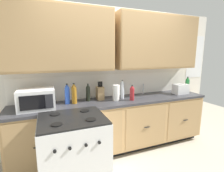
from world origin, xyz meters
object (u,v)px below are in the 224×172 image
Objects in this scene: stove_range at (74,154)px; bottle_clear at (122,89)px; paper_towel_roll at (116,93)px; bottle_green at (187,85)px; bottle_red at (132,93)px; bottle_blue at (67,94)px; toaster at (181,89)px; microwave at (37,99)px; knife_block at (100,93)px; bottle_amber at (74,94)px; bottle_dark at (88,93)px.

bottle_clear is at bearing 35.91° from stove_range.
paper_towel_roll is 1.57m from bottle_green.
paper_towel_roll reaches higher than bottle_red.
paper_towel_roll is 0.82× the size of bottle_blue.
bottle_blue is at bearing 178.44° from bottle_green.
bottle_green is at bearing 15.09° from stove_range.
bottle_green is (1.42, -0.06, -0.00)m from bottle_clear.
toaster is 1.21m from bottle_clear.
microwave is 0.99m from knife_block.
paper_towel_roll is 0.68m from bottle_amber.
toaster is 0.89× the size of bottle_blue.
toaster is (2.56, -0.02, -0.04)m from microwave.
stove_range is 3.00× the size of bottle_green.
toaster is 1.11m from bottle_red.
bottle_dark is 0.24m from bottle_amber.
microwave is 1.52× the size of bottle_blue.
knife_block is 0.21m from bottle_dark.
microwave reaches higher than bottle_red.
microwave is at bearing 179.95° from paper_towel_roll.
bottle_green is (2.02, -0.10, 0.01)m from bottle_dark.
bottle_dark is 0.89× the size of bottle_clear.
bottle_dark reaches higher than stove_range.
bottle_amber reaches higher than microwave.
bottle_green reaches higher than bottle_red.
bottle_blue is at bearing 166.85° from bottle_amber.
bottle_amber is (-0.68, 0.07, 0.03)m from paper_towel_roll.
bottle_dark is 1.12× the size of bottle_red.
microwave is 1.66× the size of bottle_dark.
bottle_blue is (0.43, 0.10, 0.01)m from microwave.
bottle_blue is 0.97× the size of bottle_clear.
bottle_dark is 0.60m from bottle_clear.
bottle_dark is (-0.44, 0.13, 0.01)m from paper_towel_roll.
bottle_clear is 1.26× the size of bottle_red.
bottle_dark is 0.73m from bottle_red.
knife_block is at bearing 176.35° from bottle_green.
stove_range is at bearing -116.56° from bottle_dark.
toaster is at bearing -4.77° from bottle_dark.
bottle_clear is (-1.20, 0.11, 0.06)m from toaster.
toaster is 0.90× the size of knife_block.
paper_towel_roll is 0.81× the size of bottle_amber.
toaster is at bearing 3.50° from bottle_red.
knife_block is at bearing 4.99° from bottle_dark.
bottle_clear is (0.97, 0.70, 0.59)m from stove_range.
bottle_blue is 0.10m from bottle_amber.
bottle_green is at bearing -3.65° from knife_block.
toaster is 1.81m from bottle_dark.
microwave is 1.86× the size of bottle_red.
toaster is 1.36m from paper_towel_roll.
bottle_blue reaches higher than knife_block.
bottle_red is at bearing -10.18° from bottle_blue.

